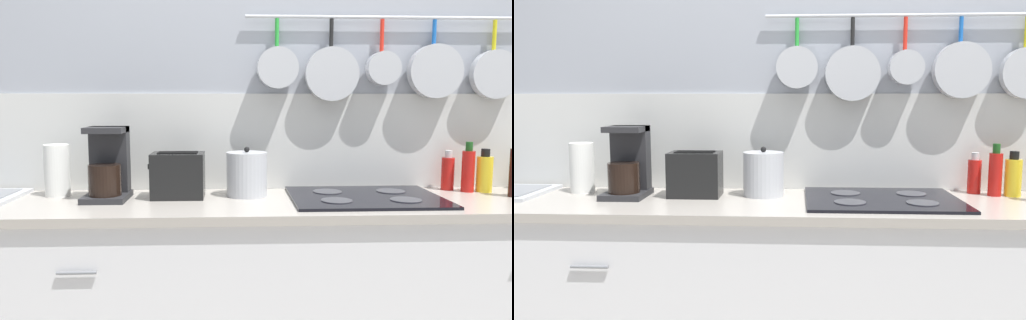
% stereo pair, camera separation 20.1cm
% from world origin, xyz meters
% --- Properties ---
extents(wall_back, '(7.20, 0.16, 2.60)m').
position_xyz_m(wall_back, '(0.00, 0.32, 1.28)').
color(wall_back, '#999EA8').
rests_on(wall_back, ground_plane).
extents(cabinet_base, '(3.33, 0.54, 0.90)m').
position_xyz_m(cabinet_base, '(0.00, -0.00, 0.45)').
color(cabinet_base, silver).
rests_on(cabinet_base, ground_plane).
extents(countertop, '(3.37, 0.56, 0.03)m').
position_xyz_m(countertop, '(0.00, 0.00, 0.92)').
color(countertop, '#A59E93').
rests_on(countertop, cabinet_base).
extents(paper_towel_roll, '(0.10, 0.10, 0.22)m').
position_xyz_m(paper_towel_roll, '(-1.03, 0.15, 1.05)').
color(paper_towel_roll, white).
rests_on(paper_towel_roll, countertop).
extents(coffee_maker, '(0.17, 0.22, 0.30)m').
position_xyz_m(coffee_maker, '(-0.80, 0.08, 1.06)').
color(coffee_maker, '#262628').
rests_on(coffee_maker, countertop).
extents(toaster, '(0.23, 0.15, 0.19)m').
position_xyz_m(toaster, '(-0.51, 0.08, 1.03)').
color(toaster, black).
rests_on(toaster, countertop).
extents(kettle, '(0.17, 0.17, 0.21)m').
position_xyz_m(kettle, '(-0.22, 0.11, 1.03)').
color(kettle, '#B7BABF').
rests_on(kettle, countertop).
extents(cooktop, '(0.62, 0.48, 0.01)m').
position_xyz_m(cooktop, '(0.27, 0.02, 0.95)').
color(cooktop, black).
rests_on(cooktop, countertop).
extents(bottle_olive_oil, '(0.06, 0.06, 0.18)m').
position_xyz_m(bottle_olive_oil, '(0.70, 0.21, 1.02)').
color(bottle_olive_oil, red).
rests_on(bottle_olive_oil, countertop).
extents(bottle_dish_soap, '(0.06, 0.06, 0.22)m').
position_xyz_m(bottle_dish_soap, '(0.77, 0.16, 1.04)').
color(bottle_dish_soap, red).
rests_on(bottle_dish_soap, countertop).
extents(bottle_hot_sauce, '(0.07, 0.07, 0.19)m').
position_xyz_m(bottle_hot_sauce, '(0.85, 0.16, 1.02)').
color(bottle_hot_sauce, yellow).
rests_on(bottle_hot_sauce, countertop).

